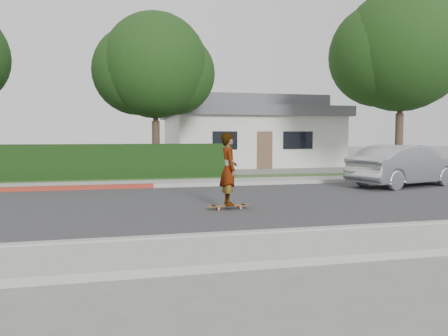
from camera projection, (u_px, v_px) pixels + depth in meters
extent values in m
plane|color=slate|center=(126.00, 207.00, 11.17)|extent=(120.00, 120.00, 0.00)
cube|color=#2D2D30|center=(126.00, 207.00, 11.17)|extent=(60.00, 8.00, 0.01)
cube|color=#9E9E99|center=(129.00, 242.00, 7.19)|extent=(60.00, 0.20, 0.15)
cube|color=gray|center=(131.00, 258.00, 6.32)|extent=(60.00, 1.60, 0.12)
cube|color=#9E9E99|center=(124.00, 187.00, 15.14)|extent=(60.00, 0.20, 0.15)
cube|color=gray|center=(124.00, 184.00, 16.02)|extent=(60.00, 1.60, 0.12)
cube|color=#2D4C1E|center=(124.00, 180.00, 17.57)|extent=(60.00, 1.60, 0.10)
cube|color=black|center=(46.00, 163.00, 17.41)|extent=(15.00, 1.00, 1.50)
cylinder|color=#33261C|center=(156.00, 148.00, 20.16)|extent=(0.36, 0.36, 2.52)
cylinder|color=#33261C|center=(156.00, 107.00, 20.02)|extent=(0.24, 0.24, 2.10)
sphere|color=black|center=(155.00, 66.00, 19.89)|extent=(4.80, 4.80, 4.80)
sphere|color=black|center=(137.00, 71.00, 20.10)|extent=(4.08, 4.08, 4.08)
sphere|color=black|center=(174.00, 74.00, 20.41)|extent=(3.84, 3.84, 3.84)
cylinder|color=#33261C|center=(399.00, 145.00, 20.27)|extent=(0.36, 0.36, 2.88)
cylinder|color=#33261C|center=(400.00, 98.00, 20.11)|extent=(0.24, 0.24, 2.40)
sphere|color=black|center=(402.00, 50.00, 19.95)|extent=(5.60, 5.60, 5.60)
sphere|color=black|center=(381.00, 55.00, 20.17)|extent=(4.76, 4.76, 4.76)
sphere|color=black|center=(414.00, 59.00, 20.48)|extent=(4.48, 4.48, 4.48)
cube|color=beige|center=(248.00, 141.00, 28.44)|extent=(10.00, 8.00, 3.00)
cube|color=#4C4C51|center=(248.00, 114.00, 28.31)|extent=(10.60, 8.60, 0.60)
cube|color=#4C4C51|center=(248.00, 104.00, 28.26)|extent=(8.40, 6.40, 0.80)
cube|color=black|center=(225.00, 140.00, 23.95)|extent=(1.40, 0.06, 1.00)
cube|color=black|center=(298.00, 140.00, 24.95)|extent=(1.80, 0.06, 1.00)
cube|color=brown|center=(265.00, 150.00, 24.52)|extent=(0.90, 0.06, 2.10)
cylinder|color=orange|center=(219.00, 209.00, 10.68)|extent=(0.06, 0.04, 0.06)
cylinder|color=orange|center=(217.00, 208.00, 10.83)|extent=(0.06, 0.04, 0.06)
cylinder|color=orange|center=(241.00, 208.00, 10.85)|extent=(0.06, 0.04, 0.06)
cylinder|color=orange|center=(238.00, 207.00, 11.00)|extent=(0.06, 0.04, 0.06)
cube|color=silver|center=(218.00, 207.00, 10.76)|extent=(0.06, 0.17, 0.02)
cube|color=silver|center=(239.00, 206.00, 10.93)|extent=(0.06, 0.17, 0.02)
cube|color=brown|center=(229.00, 205.00, 10.84)|extent=(0.87, 0.27, 0.02)
cylinder|color=brown|center=(212.00, 206.00, 10.71)|extent=(0.22, 0.22, 0.02)
cylinder|color=brown|center=(245.00, 205.00, 10.97)|extent=(0.22, 0.22, 0.02)
imported|color=white|center=(229.00, 169.00, 10.77)|extent=(0.45, 0.67, 1.80)
imported|color=#ADAEB4|center=(405.00, 166.00, 15.83)|extent=(4.85, 2.87, 1.51)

